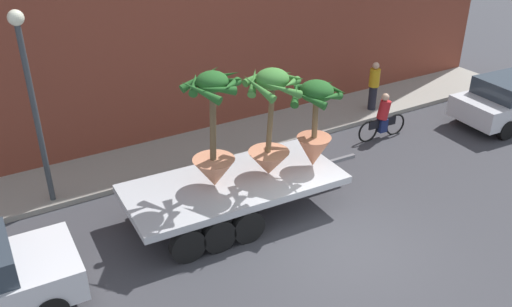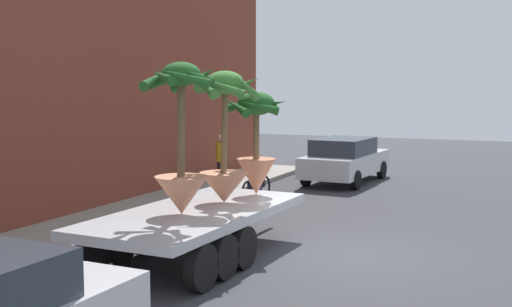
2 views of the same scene
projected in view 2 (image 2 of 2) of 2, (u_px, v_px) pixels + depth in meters
ground_plane at (342, 253)px, 12.80m from camera, size 60.00×60.00×0.00m
sidewalk at (97, 224)px, 15.23m from camera, size 24.00×2.20×0.15m
building_facade at (35, 21)px, 15.41m from camera, size 24.00×1.20×9.91m
flatbed_trailer at (190, 223)px, 12.10m from camera, size 6.33×2.62×0.98m
potted_palm_rear at (225, 140)px, 12.95m from camera, size 1.41×1.39×2.70m
potted_palm_middle at (256, 142)px, 13.94m from camera, size 1.49×1.41×2.27m
potted_palm_front at (181, 146)px, 11.76m from camera, size 1.56×1.53×2.83m
cyclist at (256, 179)px, 18.50m from camera, size 1.84×0.36×1.54m
parked_car at (345, 159)px, 22.33m from camera, size 4.68×2.19×1.58m
pedestrian_near_gate at (221, 160)px, 20.11m from camera, size 0.36×0.36×1.71m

